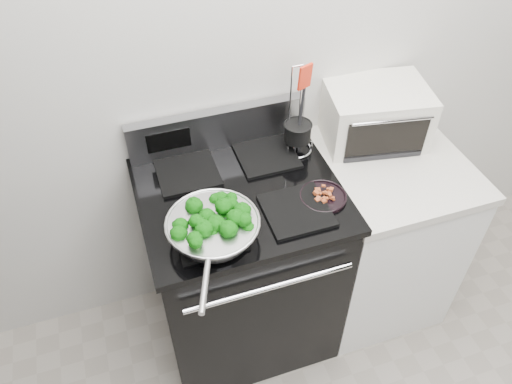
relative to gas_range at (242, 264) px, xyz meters
name	(u,v)px	position (x,y,z in m)	size (l,w,h in m)	color
back_wall	(285,46)	(0.30, 0.34, 0.86)	(4.00, 0.02, 2.70)	silver
gas_range	(242,264)	(0.00, 0.00, 0.00)	(0.79, 0.69, 1.13)	black
counter	(376,233)	(0.68, 0.00, -0.03)	(0.62, 0.68, 0.92)	white
skillet	(213,228)	(-0.16, -0.20, 0.52)	(0.34, 0.51, 0.07)	silver
broccoli_pile	(213,223)	(-0.16, -0.20, 0.53)	(0.26, 0.26, 0.09)	#043005
bacon_plate	(323,195)	(0.29, -0.14, 0.48)	(0.18, 0.18, 0.04)	black
utensil_holder	(297,136)	(0.31, 0.17, 0.53)	(0.13, 0.13, 0.41)	silver
toaster_oven	(375,114)	(0.67, 0.18, 0.56)	(0.48, 0.39, 0.25)	silver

